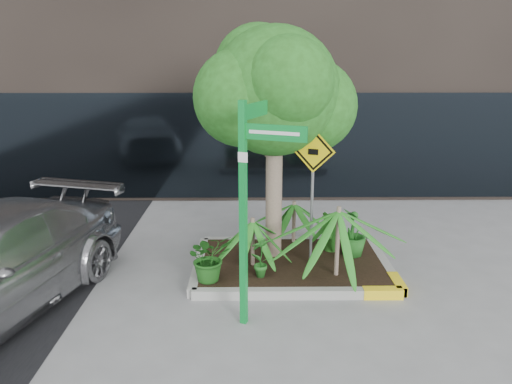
{
  "coord_description": "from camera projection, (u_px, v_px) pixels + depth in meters",
  "views": [
    {
      "loc": [
        -0.5,
        -7.67,
        3.56
      ],
      "look_at": [
        -0.42,
        0.2,
        1.4
      ],
      "focal_mm": 35.0,
      "sensor_mm": 36.0,
      "label": 1
    }
  ],
  "objects": [
    {
      "name": "ground",
      "position": [
        281.0,
        276.0,
        8.34
      ],
      "size": [
        80.0,
        80.0,
        0.0
      ],
      "primitive_type": "plane",
      "color": "gray",
      "rests_on": "ground"
    },
    {
      "name": "planter",
      "position": [
        294.0,
        263.0,
        8.58
      ],
      "size": [
        3.35,
        2.36,
        0.15
      ],
      "color": "#9E9E99",
      "rests_on": "ground"
    },
    {
      "name": "tree",
      "position": [
        275.0,
        91.0,
        8.14
      ],
      "size": [
        2.73,
        2.43,
        4.1
      ],
      "color": "gray",
      "rests_on": "ground"
    },
    {
      "name": "palm_front",
      "position": [
        339.0,
        211.0,
        7.75
      ],
      "size": [
        1.29,
        1.29,
        1.43
      ],
      "color": "gray",
      "rests_on": "ground"
    },
    {
      "name": "palm_left",
      "position": [
        253.0,
        221.0,
        8.22
      ],
      "size": [
        0.93,
        0.93,
        1.03
      ],
      "color": "gray",
      "rests_on": "ground"
    },
    {
      "name": "palm_back",
      "position": [
        294.0,
        204.0,
        9.27
      ],
      "size": [
        0.89,
        0.89,
        0.99
      ],
      "color": "gray",
      "rests_on": "ground"
    },
    {
      "name": "shrub_a",
      "position": [
        209.0,
        257.0,
        7.75
      ],
      "size": [
        0.91,
        0.91,
        0.77
      ],
      "primitive_type": "imported",
      "rotation": [
        0.0,
        0.0,
        0.42
      ],
      "color": "#1E5B1A",
      "rests_on": "planter"
    },
    {
      "name": "shrub_b",
      "position": [
        353.0,
        232.0,
        8.73
      ],
      "size": [
        0.59,
        0.59,
        0.84
      ],
      "primitive_type": "imported",
      "rotation": [
        0.0,
        0.0,
        1.86
      ],
      "color": "#1F631D",
      "rests_on": "planter"
    },
    {
      "name": "shrub_c",
      "position": [
        261.0,
        256.0,
        7.89
      ],
      "size": [
        0.49,
        0.49,
        0.69
      ],
      "primitive_type": "imported",
      "rotation": [
        0.0,
        0.0,
        3.64
      ],
      "color": "#236C21",
      "rests_on": "planter"
    },
    {
      "name": "shrub_d",
      "position": [
        332.0,
        231.0,
        8.89
      ],
      "size": [
        0.46,
        0.46,
        0.77
      ],
      "primitive_type": "imported",
      "rotation": [
        0.0,
        0.0,
        4.81
      ],
      "color": "#27671E",
      "rests_on": "planter"
    },
    {
      "name": "street_sign_post",
      "position": [
        249.0,
        191.0,
        6.43
      ],
      "size": [
        0.84,
        1.11,
        3.04
      ],
      "rotation": [
        0.0,
        0.0,
        -0.39
      ],
      "color": "#0D9536",
      "rests_on": "ground"
    },
    {
      "name": "cattle_sign",
      "position": [
        313.0,
        175.0,
        8.03
      ],
      "size": [
        0.66,
        0.3,
        2.3
      ],
      "rotation": [
        0.0,
        0.0,
        -0.41
      ],
      "color": "slate",
      "rests_on": "ground"
    }
  ]
}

